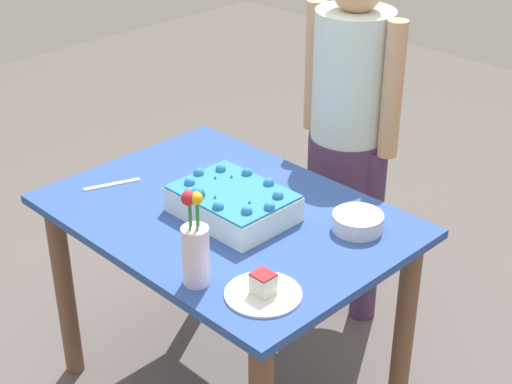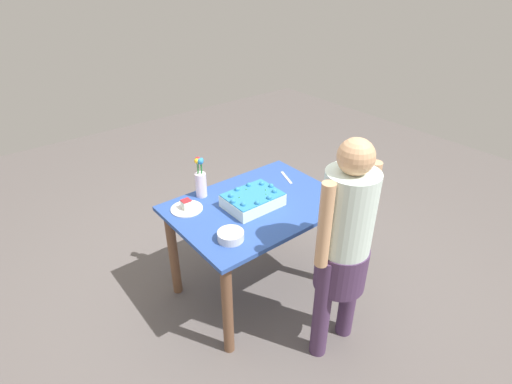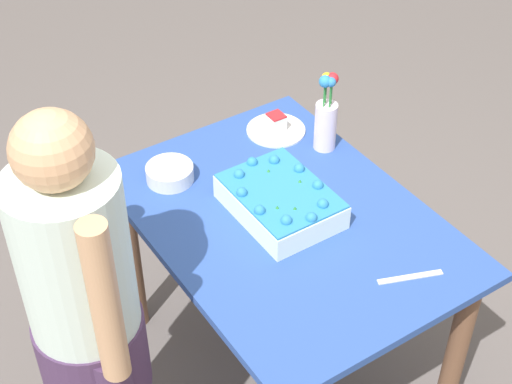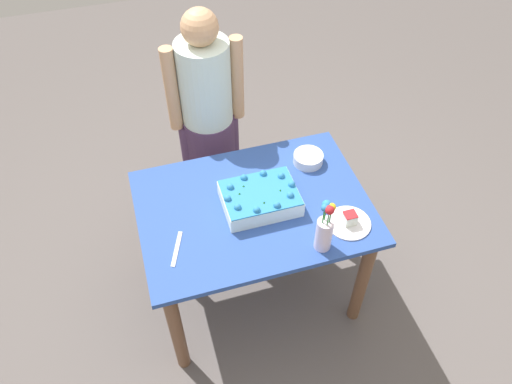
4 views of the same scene
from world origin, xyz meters
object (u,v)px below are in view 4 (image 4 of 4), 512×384
(sheet_cake, at_px, (260,198))
(serving_plate_with_slice, at_px, (349,221))
(flower_vase, at_px, (325,230))
(cake_knife, at_px, (177,249))
(fruit_bowl, at_px, (308,158))
(person_standing, at_px, (207,111))

(sheet_cake, bearing_deg, serving_plate_with_slice, -32.95)
(serving_plate_with_slice, height_order, flower_vase, flower_vase)
(cake_knife, height_order, fruit_bowl, fruit_bowl)
(flower_vase, relative_size, fruit_bowl, 1.86)
(sheet_cake, bearing_deg, fruit_bowl, 32.38)
(serving_plate_with_slice, relative_size, flower_vase, 0.72)
(cake_knife, xyz_separation_m, flower_vase, (0.66, -0.18, 0.12))
(fruit_bowl, bearing_deg, person_standing, 131.66)
(sheet_cake, distance_m, fruit_bowl, 0.41)
(serving_plate_with_slice, distance_m, fruit_bowl, 0.47)
(flower_vase, xyz_separation_m, fruit_bowl, (0.14, 0.56, -0.10))
(sheet_cake, relative_size, cake_knife, 1.85)
(cake_knife, distance_m, fruit_bowl, 0.89)
(cake_knife, height_order, person_standing, person_standing)
(serving_plate_with_slice, xyz_separation_m, person_standing, (-0.49, 0.97, 0.06))
(flower_vase, bearing_deg, serving_plate_with_slice, 26.99)
(flower_vase, relative_size, person_standing, 0.20)
(person_standing, bearing_deg, fruit_bowl, 41.66)
(flower_vase, distance_m, fruit_bowl, 0.58)
(serving_plate_with_slice, bearing_deg, sheet_cake, 147.05)
(serving_plate_with_slice, relative_size, fruit_bowl, 1.34)
(sheet_cake, height_order, flower_vase, flower_vase)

